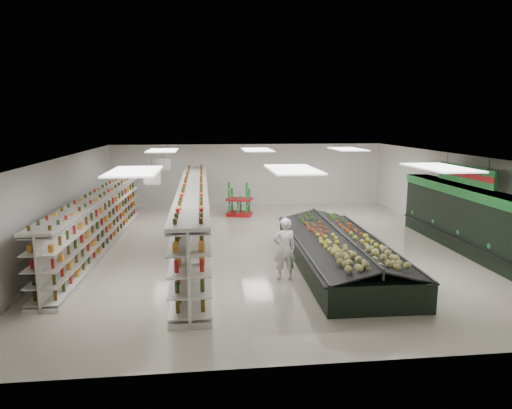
{
  "coord_description": "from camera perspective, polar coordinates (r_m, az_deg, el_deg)",
  "views": [
    {
      "loc": [
        -2.27,
        -15.51,
        4.4
      ],
      "look_at": [
        -0.41,
        0.81,
        1.37
      ],
      "focal_mm": 32.0,
      "sensor_mm": 36.0,
      "label": 1
    }
  ],
  "objects": [
    {
      "name": "wall_front",
      "position": [
        8.33,
        9.84,
        -9.36
      ],
      "size": [
        14.0,
        0.02,
        3.2
      ],
      "primitive_type": "cube",
      "color": "white",
      "rests_on": "floor"
    },
    {
      "name": "aisle_sign_near",
      "position": [
        13.7,
        -12.88,
        3.28
      ],
      "size": [
        0.52,
        0.06,
        0.75
      ],
      "color": "white",
      "rests_on": "ceiling"
    },
    {
      "name": "floor",
      "position": [
        16.28,
        1.77,
        -5.22
      ],
      "size": [
        16.0,
        16.0,
        0.0
      ],
      "primitive_type": "plane",
      "color": "beige",
      "rests_on": "ground"
    },
    {
      "name": "gondola_center",
      "position": [
        15.97,
        -7.77,
        -1.86
      ],
      "size": [
        1.01,
        12.81,
        2.22
      ],
      "rotation": [
        0.0,
        0.0,
        0.0
      ],
      "color": "silver",
      "rests_on": "floor"
    },
    {
      "name": "shopper_background",
      "position": [
        19.8,
        -8.69,
        0.24
      ],
      "size": [
        0.64,
        0.95,
        1.85
      ],
      "primitive_type": "imported",
      "rotation": [
        0.0,
        0.0,
        1.48
      ],
      "color": "tan",
      "rests_on": "floor"
    },
    {
      "name": "shopper_main",
      "position": [
        12.76,
        3.58,
        -5.55
      ],
      "size": [
        0.68,
        0.48,
        1.77
      ],
      "primitive_type": "imported",
      "rotation": [
        0.0,
        0.0,
        3.24
      ],
      "color": "white",
      "rests_on": "floor"
    },
    {
      "name": "hortifruti_banner",
      "position": [
        16.49,
        24.7,
        3.41
      ],
      "size": [
        0.12,
        3.2,
        0.95
      ],
      "color": "#20782F",
      "rests_on": "ceiling"
    },
    {
      "name": "wall_right",
      "position": [
        18.28,
        24.07,
        0.73
      ],
      "size": [
        0.02,
        16.0,
        3.2
      ],
      "primitive_type": "cube",
      "color": "white",
      "rests_on": "floor"
    },
    {
      "name": "produce_wall_case",
      "position": [
        16.84,
        25.17,
        -1.36
      ],
      "size": [
        0.93,
        8.0,
        2.2
      ],
      "color": "black",
      "rests_on": "floor"
    },
    {
      "name": "ceiling",
      "position": [
        15.72,
        1.84,
        6.08
      ],
      "size": [
        14.0,
        16.0,
        0.02
      ],
      "primitive_type": "cube",
      "color": "white",
      "rests_on": "wall_back"
    },
    {
      "name": "wall_back",
      "position": [
        23.79,
        -0.97,
        3.7
      ],
      "size": [
        14.0,
        0.02,
        3.2
      ],
      "primitive_type": "cube",
      "color": "white",
      "rests_on": "floor"
    },
    {
      "name": "soda_endcap",
      "position": [
        21.26,
        -2.1,
        0.48
      ],
      "size": [
        1.33,
        1.08,
        1.48
      ],
      "rotation": [
        0.0,
        0.0,
        -0.29
      ],
      "color": "#B11417",
      "rests_on": "floor"
    },
    {
      "name": "wall_left",
      "position": [
        16.46,
        -23.09,
        -0.18
      ],
      "size": [
        0.02,
        16.0,
        3.2
      ],
      "primitive_type": "cube",
      "color": "white",
      "rests_on": "floor"
    },
    {
      "name": "aisle_sign_far",
      "position": [
        17.66,
        -11.48,
        4.89
      ],
      "size": [
        0.52,
        0.06,
        0.75
      ],
      "color": "white",
      "rests_on": "ceiling"
    },
    {
      "name": "gondola_left",
      "position": [
        16.66,
        -19.01,
        -2.35
      ],
      "size": [
        1.19,
        10.99,
        1.9
      ],
      "rotation": [
        0.0,
        0.0,
        -0.03
      ],
      "color": "silver",
      "rests_on": "floor"
    },
    {
      "name": "produce_island",
      "position": [
        14.22,
        10.31,
        -5.61
      ],
      "size": [
        2.85,
        7.5,
        1.11
      ],
      "rotation": [
        0.0,
        0.0,
        -0.02
      ],
      "color": "black",
      "rests_on": "floor"
    }
  ]
}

